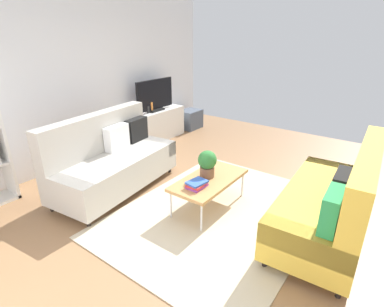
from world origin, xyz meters
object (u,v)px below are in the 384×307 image
(vase_0, at_px, (132,112))
(bottle_0, at_px, (148,110))
(storage_trunk, at_px, (190,119))
(bottle_1, at_px, (152,107))
(vase_1, at_px, (139,110))
(tv, at_px, (155,96))
(coffee_table, at_px, (209,180))
(couch_beige, at_px, (112,160))
(tv_console, at_px, (156,125))
(table_book_0, at_px, (197,186))
(potted_plant, at_px, (207,163))
(couch_green, at_px, (332,202))

(vase_0, bearing_deg, bottle_0, -14.57)
(storage_trunk, xyz_separation_m, bottle_1, (-1.23, 0.06, 0.52))
(vase_0, height_order, vase_1, vase_0)
(tv, distance_m, bottle_0, 0.34)
(coffee_table, xyz_separation_m, storage_trunk, (2.67, 2.31, -0.17))
(bottle_0, bearing_deg, bottle_1, 0.00)
(bottle_1, bearing_deg, coffee_table, -121.28)
(couch_beige, relative_size, tv_console, 1.42)
(table_book_0, xyz_separation_m, bottle_0, (1.62, 2.37, 0.28))
(couch_beige, relative_size, table_book_0, 8.27)
(bottle_1, bearing_deg, potted_plant, -121.31)
(couch_beige, relative_size, vase_1, 12.27)
(coffee_table, height_order, vase_0, vase_0)
(couch_beige, distance_m, tv_console, 2.20)
(storage_trunk, relative_size, vase_1, 3.21)
(table_book_0, relative_size, vase_1, 1.48)
(couch_green, relative_size, vase_0, 11.62)
(tv_console, xyz_separation_m, bottle_1, (-0.13, -0.04, 0.42))
(potted_plant, relative_size, vase_1, 2.21)
(couch_green, distance_m, coffee_table, 1.45)
(coffee_table, relative_size, table_book_0, 4.58)
(tv, bearing_deg, bottle_1, -171.36)
(tv, relative_size, vase_1, 6.18)
(vase_1, bearing_deg, couch_green, -102.86)
(bottle_0, bearing_deg, couch_beige, -151.35)
(table_book_0, bearing_deg, storage_trunk, 38.09)
(bottle_0, bearing_deg, table_book_0, -124.28)
(couch_beige, bearing_deg, bottle_1, -159.42)
(couch_beige, height_order, vase_0, couch_beige)
(storage_trunk, bearing_deg, couch_green, -122.58)
(tv_console, height_order, tv, tv)
(tv, bearing_deg, vase_1, 170.01)
(potted_plant, xyz_separation_m, vase_1, (1.14, 2.40, 0.11))
(tv, distance_m, bottle_1, 0.25)
(couch_beige, bearing_deg, bottle_0, -158.06)
(table_book_0, xyz_separation_m, vase_1, (1.45, 2.46, 0.29))
(bottle_0, bearing_deg, potted_plant, -119.42)
(tv, relative_size, bottle_1, 4.88)
(table_book_0, distance_m, bottle_1, 2.95)
(bottle_1, bearing_deg, bottle_0, 180.00)
(table_book_0, relative_size, bottle_0, 1.67)
(couch_green, relative_size, coffee_table, 1.77)
(tv, relative_size, vase_0, 5.97)
(storage_trunk, relative_size, vase_0, 3.11)
(potted_plant, distance_m, vase_1, 2.66)
(bottle_0, distance_m, bottle_1, 0.11)
(coffee_table, height_order, tv, tv)
(couch_beige, relative_size, bottle_0, 13.82)
(vase_1, bearing_deg, potted_plant, -115.40)
(bottle_0, bearing_deg, tv, 4.89)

